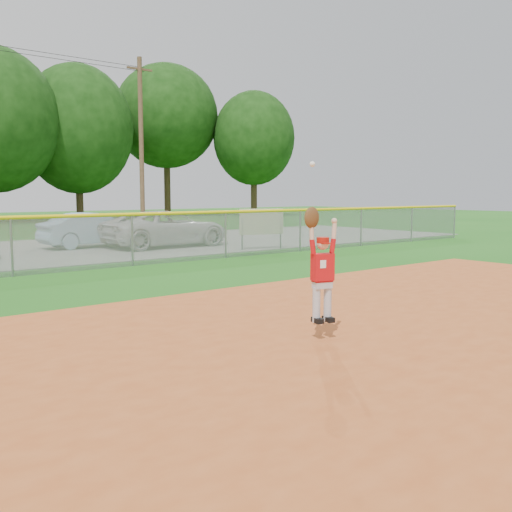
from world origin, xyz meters
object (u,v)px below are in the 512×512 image
at_px(sponsor_sign, 262,223).
at_px(ballplayer, 321,265).
at_px(car_blue, 94,230).
at_px(car_white_b, 167,229).

xyz_separation_m(sponsor_sign, ballplayer, (-7.71, -10.67, 0.09)).
height_order(sponsor_sign, ballplayer, ballplayer).
distance_m(car_blue, ballplayer, 15.79).
bearing_deg(sponsor_sign, car_blue, 133.16).
relative_size(car_blue, sponsor_sign, 2.44).
distance_m(car_blue, sponsor_sign, 6.57).
bearing_deg(ballplayer, car_white_b, 68.29).
bearing_deg(car_white_b, sponsor_sign, -146.64).
bearing_deg(car_blue, sponsor_sign, -138.73).
bearing_deg(car_blue, ballplayer, 166.35).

